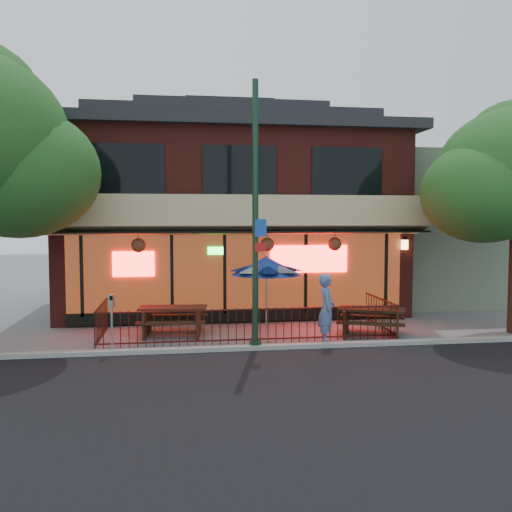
{
  "coord_description": "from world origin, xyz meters",
  "views": [
    {
      "loc": [
        -2.01,
        -14.36,
        3.45
      ],
      "look_at": [
        0.37,
        2.0,
        2.29
      ],
      "focal_mm": 38.0,
      "sensor_mm": 36.0,
      "label": 1
    }
  ],
  "objects_px": {
    "picnic_table_left": "(173,317)",
    "pedestrian": "(327,309)",
    "picnic_table_right": "(371,318)",
    "patio_umbrella": "(266,266)",
    "parking_meter_near": "(112,314)",
    "street_light": "(255,230)"
  },
  "relations": [
    {
      "from": "picnic_table_left",
      "to": "pedestrian",
      "type": "relative_size",
      "value": 1.08
    },
    {
      "from": "picnic_table_right",
      "to": "patio_umbrella",
      "type": "bearing_deg",
      "value": 165.62
    },
    {
      "from": "pedestrian",
      "to": "picnic_table_left",
      "type": "bearing_deg",
      "value": 76.2
    },
    {
      "from": "pedestrian",
      "to": "parking_meter_near",
      "type": "bearing_deg",
      "value": 101.81
    },
    {
      "from": "street_light",
      "to": "picnic_table_left",
      "type": "height_order",
      "value": "street_light"
    },
    {
      "from": "pedestrian",
      "to": "picnic_table_right",
      "type": "bearing_deg",
      "value": -51.03
    },
    {
      "from": "patio_umbrella",
      "to": "pedestrian",
      "type": "height_order",
      "value": "patio_umbrella"
    },
    {
      "from": "parking_meter_near",
      "to": "street_light",
      "type": "bearing_deg",
      "value": -0.04
    },
    {
      "from": "picnic_table_right",
      "to": "street_light",
      "type": "bearing_deg",
      "value": -162.96
    },
    {
      "from": "picnic_table_right",
      "to": "pedestrian",
      "type": "relative_size",
      "value": 1.19
    },
    {
      "from": "picnic_table_left",
      "to": "patio_umbrella",
      "type": "xyz_separation_m",
      "value": [
        2.77,
        -0.15,
        1.48
      ]
    },
    {
      "from": "street_light",
      "to": "picnic_table_left",
      "type": "bearing_deg",
      "value": 137.07
    },
    {
      "from": "parking_meter_near",
      "to": "patio_umbrella",
      "type": "bearing_deg",
      "value": 23.58
    },
    {
      "from": "street_light",
      "to": "patio_umbrella",
      "type": "relative_size",
      "value": 2.93
    },
    {
      "from": "picnic_table_left",
      "to": "street_light",
      "type": "bearing_deg",
      "value": -42.93
    },
    {
      "from": "patio_umbrella",
      "to": "picnic_table_left",
      "type": "bearing_deg",
      "value": 176.98
    },
    {
      "from": "pedestrian",
      "to": "street_light",
      "type": "bearing_deg",
      "value": 105.63
    },
    {
      "from": "patio_umbrella",
      "to": "pedestrian",
      "type": "bearing_deg",
      "value": -50.18
    },
    {
      "from": "street_light",
      "to": "picnic_table_left",
      "type": "relative_size",
      "value": 3.33
    },
    {
      "from": "street_light",
      "to": "picnic_table_right",
      "type": "bearing_deg",
      "value": 17.04
    },
    {
      "from": "pedestrian",
      "to": "parking_meter_near",
      "type": "xyz_separation_m",
      "value": [
        -5.67,
        -0.2,
        0.06
      ]
    },
    {
      "from": "picnic_table_left",
      "to": "parking_meter_near",
      "type": "relative_size",
      "value": 1.38
    }
  ]
}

